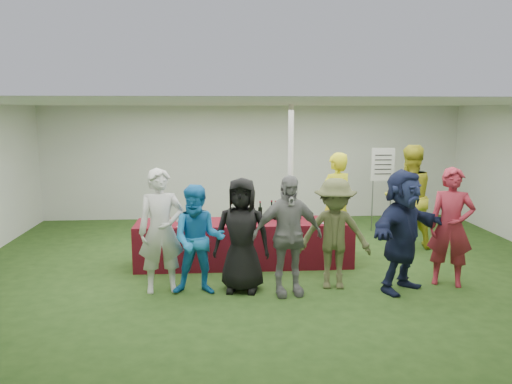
{
  "coord_description": "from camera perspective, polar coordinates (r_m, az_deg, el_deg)",
  "views": [
    {
      "loc": [
        -0.8,
        -7.9,
        2.59
      ],
      "look_at": [
        -0.21,
        0.25,
        1.25
      ],
      "focal_mm": 35.0,
      "sensor_mm": 36.0,
      "label": 1
    }
  ],
  "objects": [
    {
      "name": "ground",
      "position": [
        8.35,
        1.58,
        -8.76
      ],
      "size": [
        60.0,
        60.0,
        0.0
      ],
      "primitive_type": "plane",
      "color": "#284719",
      "rests_on": "ground"
    },
    {
      "name": "tent",
      "position": [
        9.27,
        3.96,
        1.61
      ],
      "size": [
        10.0,
        10.0,
        10.0
      ],
      "color": "white",
      "rests_on": "ground"
    },
    {
      "name": "serving_table",
      "position": [
        8.45,
        -1.36,
        -5.88
      ],
      "size": [
        3.6,
        0.8,
        0.75
      ],
      "primitive_type": "cube",
      "color": "maroon",
      "rests_on": "ground"
    },
    {
      "name": "wine_bottles",
      "position": [
        8.52,
        2.76,
        -2.33
      ],
      "size": [
        0.75,
        0.13,
        0.32
      ],
      "color": "black",
      "rests_on": "serving_table"
    },
    {
      "name": "wine_glasses",
      "position": [
        8.07,
        -3.36,
        -3.06
      ],
      "size": [
        2.8,
        0.14,
        0.16
      ],
      "color": "silver",
      "rests_on": "serving_table"
    },
    {
      "name": "water_bottle",
      "position": [
        8.42,
        -1.23,
        -2.59
      ],
      "size": [
        0.07,
        0.07,
        0.23
      ],
      "color": "silver",
      "rests_on": "serving_table"
    },
    {
      "name": "bar_towel",
      "position": [
        8.6,
        8.5,
        -3.04
      ],
      "size": [
        0.25,
        0.18,
        0.03
      ],
      "primitive_type": "cube",
      "color": "white",
      "rests_on": "serving_table"
    },
    {
      "name": "dump_bucket",
      "position": [
        8.34,
        9.37,
        -2.92
      ],
      "size": [
        0.24,
        0.24,
        0.18
      ],
      "primitive_type": "cylinder",
      "color": "slate",
      "rests_on": "serving_table"
    },
    {
      "name": "wine_list_sign",
      "position": [
        10.98,
        14.27,
        2.37
      ],
      "size": [
        0.5,
        0.03,
        1.8
      ],
      "color": "slate",
      "rests_on": "ground"
    },
    {
      "name": "staff_pourer",
      "position": [
        9.05,
        9.07,
        -1.37
      ],
      "size": [
        0.8,
        0.69,
        1.86
      ],
      "primitive_type": "imported",
      "rotation": [
        0.0,
        0.0,
        3.58
      ],
      "color": "yellow",
      "rests_on": "ground"
    },
    {
      "name": "staff_back",
      "position": [
        9.75,
        17.04,
        -0.59
      ],
      "size": [
        1.09,
        0.92,
        1.97
      ],
      "primitive_type": "imported",
      "rotation": [
        0.0,
        0.0,
        3.35
      ],
      "color": "gold",
      "rests_on": "ground"
    },
    {
      "name": "customer_0",
      "position": [
        7.25,
        -10.78,
        -4.39
      ],
      "size": [
        0.72,
        0.54,
        1.79
      ],
      "primitive_type": "imported",
      "rotation": [
        0.0,
        0.0,
        0.19
      ],
      "color": "silver",
      "rests_on": "ground"
    },
    {
      "name": "customer_1",
      "position": [
        7.1,
        -6.6,
        -5.47
      ],
      "size": [
        0.8,
        0.64,
        1.57
      ],
      "primitive_type": "imported",
      "rotation": [
        0.0,
        0.0,
        -0.06
      ],
      "color": "#1B77C2",
      "rests_on": "ground"
    },
    {
      "name": "customer_2",
      "position": [
        7.16,
        -1.64,
        -4.93
      ],
      "size": [
        0.89,
        0.66,
        1.65
      ],
      "primitive_type": "imported",
      "rotation": [
        0.0,
        0.0,
        -0.17
      ],
      "color": "black",
      "rests_on": "ground"
    },
    {
      "name": "customer_3",
      "position": [
        7.03,
        3.62,
        -4.98
      ],
      "size": [
        1.06,
        0.57,
        1.71
      ],
      "primitive_type": "imported",
      "rotation": [
        0.0,
        0.0,
        0.15
      ],
      "color": "slate",
      "rests_on": "ground"
    },
    {
      "name": "customer_4",
      "position": [
        7.37,
        8.97,
        -4.74
      ],
      "size": [
        1.13,
        0.75,
        1.63
      ],
      "primitive_type": "imported",
      "rotation": [
        0.0,
        0.0,
        -0.15
      ],
      "color": "#4F532E",
      "rests_on": "ground"
    },
    {
      "name": "customer_5",
      "position": [
        7.46,
        16.4,
        -4.27
      ],
      "size": [
        1.63,
        1.4,
        1.77
      ],
      "primitive_type": "imported",
      "rotation": [
        0.0,
        0.0,
        0.64
      ],
      "color": "#181F3F",
      "rests_on": "ground"
    },
    {
      "name": "customer_6",
      "position": [
        7.93,
        21.39,
        -3.74
      ],
      "size": [
        0.76,
        0.65,
        1.77
      ],
      "primitive_type": "imported",
      "rotation": [
        0.0,
        0.0,
        -0.42
      ],
      "color": "maroon",
      "rests_on": "ground"
    }
  ]
}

